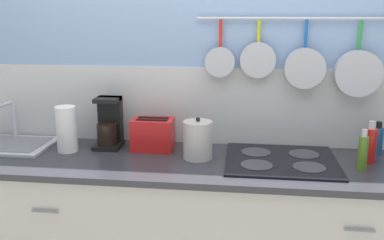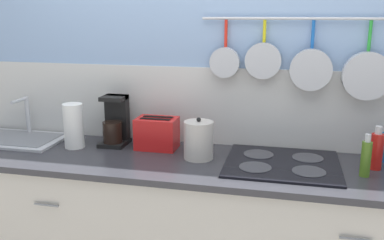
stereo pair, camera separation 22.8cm
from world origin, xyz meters
name	(u,v)px [view 1 (the left image)]	position (x,y,z in m)	size (l,w,h in m)	color
wall_back	(209,86)	(0.00, 0.36, 1.28)	(7.20, 0.15, 2.60)	#84A3CC
cabinet_base	(202,240)	(0.00, 0.00, 0.44)	(3.07, 0.63, 0.89)	#B7B2A8
countertop	(202,164)	(0.00, 0.00, 0.91)	(3.11, 0.65, 0.03)	#2D2D33
sink_basin	(4,143)	(-1.22, 0.12, 0.94)	(0.59, 0.38, 0.25)	#B7BABF
paper_towel_roll	(67,129)	(-0.79, 0.07, 1.06)	(0.12, 0.12, 0.27)	white
coffee_maker	(109,126)	(-0.58, 0.19, 1.05)	(0.15, 0.18, 0.30)	black
toaster	(153,134)	(-0.31, 0.17, 1.02)	(0.26, 0.16, 0.19)	red
kettle	(198,140)	(-0.03, 0.04, 1.03)	(0.16, 0.16, 0.23)	beige
cooktop	(281,160)	(0.43, 0.04, 0.93)	(0.59, 0.53, 0.01)	black
bottle_sesame_oil	(363,152)	(0.83, -0.03, 1.02)	(0.05, 0.05, 0.22)	#4C721E
bottle_hot_sauce	(370,144)	(0.89, 0.09, 1.03)	(0.06, 0.06, 0.23)	red
bottle_olive_oil	(377,140)	(0.97, 0.23, 1.01)	(0.06, 0.06, 0.19)	navy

